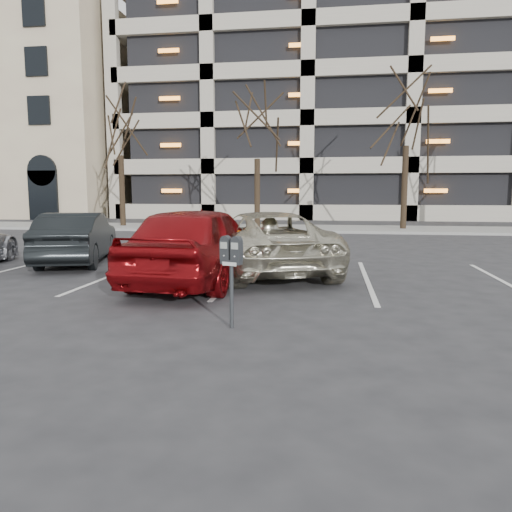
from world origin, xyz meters
name	(u,v)px	position (x,y,z in m)	size (l,w,h in m)	color
ground	(293,301)	(0.00, 0.00, 0.00)	(140.00, 140.00, 0.00)	#28282B
sidewalk	(318,229)	(0.00, 16.00, 0.06)	(80.00, 4.00, 0.12)	gray
stall_lines	(238,276)	(-1.40, 2.30, 0.01)	(16.90, 5.20, 0.00)	silver
parking_garage	(481,95)	(12.00, 33.84, 9.26)	(52.00, 20.00, 19.00)	black
tree_a	(119,111)	(-10.00, 16.00, 5.89)	(3.58, 3.58, 8.15)	black
tree_b	(257,115)	(-3.00, 16.00, 5.52)	(3.36, 3.36, 7.64)	black
tree_c	(408,92)	(4.00, 16.00, 6.38)	(3.88, 3.88, 8.82)	black
parking_meter	(231,259)	(-0.71, -1.81, 0.96)	(0.34, 0.22, 1.25)	black
suv_silver	(265,242)	(-0.89, 2.97, 0.71)	(4.02, 5.60, 1.42)	beige
car_red	(198,244)	(-2.05, 1.41, 0.81)	(1.91, 4.74, 1.61)	maroon
car_dark	(77,238)	(-5.93, 3.68, 0.67)	(1.41, 4.04, 1.33)	black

